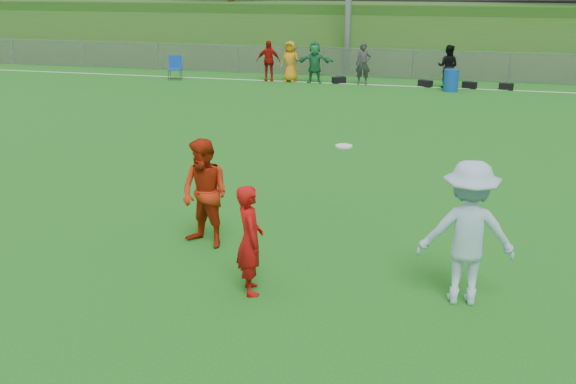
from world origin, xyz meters
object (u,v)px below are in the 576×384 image
(player_blue, at_px, (467,233))
(frisbee, at_px, (344,146))
(recycling_bin, at_px, (451,80))
(player_red_left, at_px, (250,240))
(player_red_center, at_px, (205,194))

(player_blue, bearing_deg, frisbee, -54.06)
(recycling_bin, bearing_deg, frisbee, -95.99)
(frisbee, relative_size, recycling_bin, 0.34)
(frisbee, xyz_separation_m, recycling_bin, (1.60, 15.23, -1.08))
(frisbee, height_order, recycling_bin, frisbee)
(player_red_left, xyz_separation_m, player_blue, (2.89, 0.47, 0.21))
(player_red_center, relative_size, frisbee, 6.16)
(player_red_left, relative_size, player_red_center, 0.88)
(player_red_left, height_order, recycling_bin, player_red_left)
(player_red_center, height_order, frisbee, player_red_center)
(player_red_left, bearing_deg, player_red_center, 14.14)
(recycling_bin, bearing_deg, player_red_center, -102.40)
(player_blue, relative_size, recycling_bin, 2.34)
(player_red_center, distance_m, recycling_bin, 16.93)
(player_blue, xyz_separation_m, recycling_bin, (-0.47, 17.45, -0.57))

